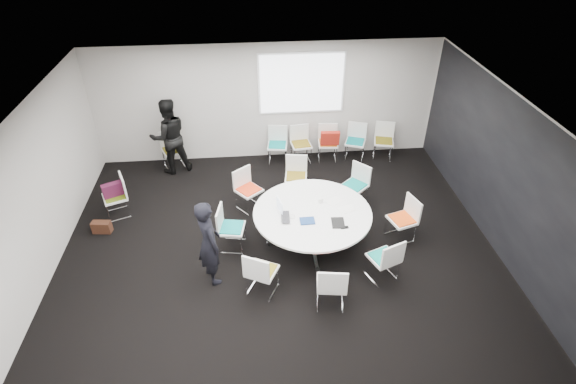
{
  "coord_description": "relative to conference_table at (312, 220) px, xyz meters",
  "views": [
    {
      "loc": [
        -0.43,
        -6.28,
        5.68
      ],
      "look_at": [
        0.2,
        0.4,
        1.0
      ],
      "focal_mm": 28.0,
      "sensor_mm": 36.0,
      "label": 1
    }
  ],
  "objects": [
    {
      "name": "room_shell",
      "position": [
        -0.52,
        -0.12,
        0.87
      ],
      "size": [
        8.08,
        7.08,
        2.88
      ],
      "color": "black",
      "rests_on": "ground"
    },
    {
      "name": "conference_table",
      "position": [
        0.0,
        0.0,
        0.0
      ],
      "size": [
        2.16,
        2.16,
        0.73
      ],
      "color": "silver",
      "rests_on": "ground"
    },
    {
      "name": "projection_screen",
      "position": [
        0.18,
        3.34,
        1.32
      ],
      "size": [
        1.9,
        0.03,
        1.35
      ],
      "primitive_type": "cube",
      "color": "white",
      "rests_on": "room_shell"
    },
    {
      "name": "chair_ring_a",
      "position": [
        1.71,
        -0.03,
        -0.26
      ],
      "size": [
        0.56,
        0.57,
        0.88
      ],
      "rotation": [
        0.0,
        0.0,
        1.87
      ],
      "color": "silver",
      "rests_on": "ground"
    },
    {
      "name": "chair_ring_b",
      "position": [
        1.07,
        1.18,
        -0.26
      ],
      "size": [
        0.64,
        0.64,
        0.88
      ],
      "rotation": [
        0.0,
        0.0,
        2.31
      ],
      "color": "silver",
      "rests_on": "ground"
    },
    {
      "name": "chair_ring_c",
      "position": [
        -0.12,
        1.62,
        -0.26
      ],
      "size": [
        0.52,
        0.51,
        0.88
      ],
      "rotation": [
        0.0,
        0.0,
        2.99
      ],
      "color": "silver",
      "rests_on": "ground"
    },
    {
      "name": "chair_ring_d",
      "position": [
        -1.15,
        1.22,
        -0.26
      ],
      "size": [
        0.64,
        0.64,
        0.88
      ],
      "rotation": [
        0.0,
        0.0,
        3.82
      ],
      "color": "silver",
      "rests_on": "ground"
    },
    {
      "name": "chair_ring_e",
      "position": [
        -1.49,
        0.02,
        -0.26
      ],
      "size": [
        0.52,
        0.53,
        0.88
      ],
      "rotation": [
        0.0,
        0.0,
        4.54
      ],
      "color": "silver",
      "rests_on": "ground"
    },
    {
      "name": "chair_ring_f",
      "position": [
        -0.99,
        -1.14,
        -0.26
      ],
      "size": [
        0.61,
        0.61,
        0.88
      ],
      "rotation": [
        0.0,
        0.0,
        5.81
      ],
      "color": "silver",
      "rests_on": "ground"
    },
    {
      "name": "chair_ring_g",
      "position": [
        0.1,
        -1.52,
        -0.26
      ],
      "size": [
        0.52,
        0.51,
        0.88
      ],
      "rotation": [
        0.0,
        0.0,
        6.14
      ],
      "color": "silver",
      "rests_on": "ground"
    },
    {
      "name": "chair_ring_h",
      "position": [
        1.09,
        -1.02,
        -0.26
      ],
      "size": [
        0.59,
        0.59,
        0.88
      ],
      "rotation": [
        0.0,
        0.0,
        6.67
      ],
      "color": "silver",
      "rests_on": "ground"
    },
    {
      "name": "chair_back_a",
      "position": [
        -0.41,
        3.05,
        -0.26
      ],
      "size": [
        0.52,
        0.51,
        0.88
      ],
      "rotation": [
        0.0,
        0.0,
        3.0
      ],
      "color": "silver",
      "rests_on": "ground"
    },
    {
      "name": "chair_back_b",
      "position": [
        0.15,
        3.03,
        -0.26
      ],
      "size": [
        0.51,
        0.5,
        0.88
      ],
      "rotation": [
        0.0,
        0.0,
        3.26
      ],
      "color": "silver",
      "rests_on": "ground"
    },
    {
      "name": "chair_back_c",
      "position": [
        0.81,
        3.04,
        -0.26
      ],
      "size": [
        0.5,
        0.49,
        0.88
      ],
      "rotation": [
        0.0,
        0.0,
        3.06
      ],
      "color": "silver",
      "rests_on": "ground"
    },
    {
      "name": "chair_back_d",
      "position": [
        1.48,
        3.04,
        -0.26
      ],
      "size": [
        0.59,
        0.58,
        0.88
      ],
      "rotation": [
        0.0,
        0.0,
        2.78
      ],
      "color": "silver",
      "rests_on": "ground"
    },
    {
      "name": "chair_back_e",
      "position": [
        2.18,
        3.0,
        -0.26
      ],
      "size": [
        0.56,
        0.55,
        0.88
      ],
      "rotation": [
        0.0,
        0.0,
        2.89
      ],
      "color": "silver",
      "rests_on": "ground"
    },
    {
      "name": "chair_spare_left",
      "position": [
        -3.81,
        1.23,
        -0.26
      ],
      "size": [
        0.59,
        0.59,
        0.88
      ],
      "rotation": [
        0.0,
        0.0,
        1.96
      ],
      "color": "silver",
      "rests_on": "ground"
    },
    {
      "name": "chair_person_back",
      "position": [
        -2.89,
        3.05,
        -0.26
      ],
      "size": [
        0.6,
        0.59,
        0.88
      ],
      "rotation": [
        0.0,
        0.0,
        3.53
      ],
      "color": "silver",
      "rests_on": "ground"
    },
    {
      "name": "person_main",
      "position": [
        -1.82,
        -0.75,
        0.27
      ],
      "size": [
        0.58,
        0.69,
        1.6
      ],
      "primitive_type": "imported",
      "rotation": [
        0.0,
        0.0,
        1.97
      ],
      "color": "black",
      "rests_on": "ground"
    },
    {
      "name": "person_back",
      "position": [
        -2.89,
        2.88,
        0.36
      ],
      "size": [
        1.05,
        0.94,
        1.79
      ],
      "primitive_type": "imported",
      "rotation": [
        0.0,
        0.0,
        3.51
      ],
      "color": "black",
      "rests_on": "ground"
    },
    {
      "name": "laptop",
      "position": [
        -0.45,
        -0.14,
        0.21
      ],
      "size": [
        0.25,
        0.38,
        0.03
      ],
      "primitive_type": "imported",
      "rotation": [
        0.0,
        0.0,
        1.52
      ],
      "color": "#333338",
      "rests_on": "conference_table"
    },
    {
      "name": "laptop_lid",
      "position": [
        -0.59,
        0.08,
        0.33
      ],
      "size": [
        0.09,
        0.29,
        0.22
      ],
      "primitive_type": "cube",
      "rotation": [
        0.0,
        0.0,
        1.83
      ],
      "color": "silver",
      "rests_on": "conference_table"
    },
    {
      "name": "notebook_black",
      "position": [
        0.4,
        -0.37,
        0.21
      ],
      "size": [
        0.24,
        0.32,
        0.02
      ],
      "primitive_type": "cube",
      "rotation": [
        0.0,
        0.0,
        -0.07
      ],
      "color": "black",
      "rests_on": "conference_table"
    },
    {
      "name": "tablet_folio",
      "position": [
        -0.13,
        -0.27,
        0.21
      ],
      "size": [
        0.26,
        0.2,
        0.03
      ],
      "primitive_type": "cube",
      "rotation": [
        0.0,
        0.0,
        0.01
      ],
      "color": "navy",
      "rests_on": "conference_table"
    },
    {
      "name": "papers_right",
      "position": [
        0.45,
        0.28,
        0.2
      ],
      "size": [
        0.37,
        0.34,
        0.0
      ],
      "primitive_type": "cube",
      "rotation": [
        0.0,
        0.0,
        0.59
      ],
      "color": "white",
      "rests_on": "conference_table"
    },
    {
      "name": "papers_front",
      "position": [
        0.63,
        0.02,
        0.2
      ],
      "size": [
        0.35,
        0.3,
        0.0
      ],
      "primitive_type": "cube",
      "rotation": [
        0.0,
        0.0,
        0.33
      ],
      "color": "white",
      "rests_on": "conference_table"
    },
    {
      "name": "cup",
      "position": [
        0.19,
        0.27,
        0.24
      ],
      "size": [
        0.08,
        0.08,
        0.09
      ],
      "primitive_type": "cylinder",
      "color": "white",
      "rests_on": "conference_table"
    },
    {
      "name": "phone",
      "position": [
        0.49,
        -0.5,
        0.2
      ],
      "size": [
        0.15,
        0.08,
        0.01
      ],
      "primitive_type": "cube",
      "rotation": [
        0.0,
        0.0,
        0.09
      ],
      "color": "black",
      "rests_on": "conference_table"
    },
    {
      "name": "maroon_bag",
      "position": [
        -3.83,
        1.23,
        0.09
      ],
      "size": [
        0.42,
        0.3,
        0.28
      ],
      "primitive_type": "cube",
      "rotation": [
        0.0,
        0.0,
        0.46
      ],
      "color": "#46122D",
      "rests_on": "chair_spare_left"
    },
    {
      "name": "brown_bag",
      "position": [
        -4.03,
        0.69,
        -0.41
      ],
      "size": [
        0.38,
        0.2,
        0.24
      ],
      "primitive_type": "cube",
      "rotation": [
        0.0,
        0.0,
        -0.12
      ],
      "color": "#331A10",
      "rests_on": "ground"
    },
    {
      "name": "red_jacket",
      "position": [
        0.81,
        2.81,
        0.17
      ],
      "size": [
        0.45,
        0.19,
        0.36
      ],
      "primitive_type": "cube",
      "rotation": [
        0.17,
        0.0,
        -0.06
      ],
      "color": "#A41F14",
      "rests_on": "chair_back_c"
    }
  ]
}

